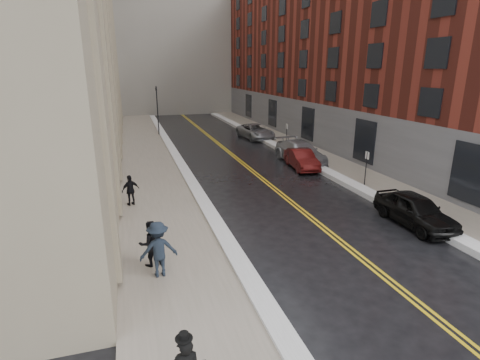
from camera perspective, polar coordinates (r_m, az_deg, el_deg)
ground at (r=14.13m, az=9.99°, el=-13.55°), size 160.00×160.00×0.00m
sidewalk_left at (r=27.73m, az=-13.62°, el=1.69°), size 4.00×64.00×0.15m
sidewalk_right at (r=31.37m, az=11.80°, el=3.55°), size 3.00×64.00×0.15m
lane_stripe_a at (r=28.88m, az=0.13°, el=2.62°), size 0.12×64.00×0.01m
lane_stripe_b at (r=28.95m, az=0.58°, el=2.66°), size 0.12×64.00×0.01m
snow_ridge_left at (r=27.91m, az=-8.92°, el=2.18°), size 0.70×60.80×0.26m
snow_ridge_right at (r=30.53m, az=8.74°, el=3.49°), size 0.85×60.80×0.30m
building_right at (r=41.06m, az=18.80°, el=18.65°), size 14.00×50.00×18.00m
traffic_signal at (r=41.12m, az=-12.48°, el=10.84°), size 0.18×0.15×5.20m
parking_sign_near at (r=23.92m, az=18.67°, el=2.06°), size 0.06×0.35×2.23m
parking_sign_far at (r=34.16m, az=7.12°, el=7.03°), size 0.06×0.35×2.23m
car_black at (r=19.16m, az=25.13°, el=-4.15°), size 1.83×4.42×1.50m
car_maroon at (r=27.52m, az=9.36°, el=3.17°), size 1.94×4.36×1.39m
car_silver_near at (r=29.20m, az=9.16°, el=4.21°), size 2.54×5.74×1.64m
car_silver_far at (r=38.83m, az=2.38°, el=7.40°), size 3.01×5.58×1.49m
pedestrian_a at (r=14.02m, az=-13.51°, el=-9.36°), size 0.96×0.83×1.71m
pedestrian_b at (r=13.24m, az=-12.32°, el=-10.26°), size 1.32×0.81×1.98m
pedestrian_c at (r=20.25m, az=-16.33°, el=-1.50°), size 1.03×0.73×1.62m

